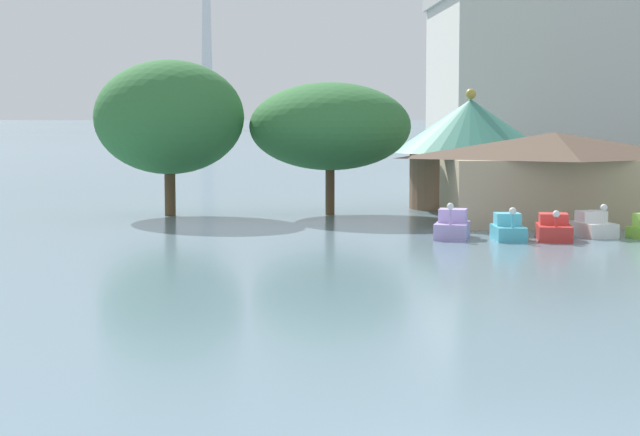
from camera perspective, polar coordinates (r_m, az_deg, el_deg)
pedal_boat_lavender at (r=57.84m, az=6.69°, el=-0.43°), size 2.27×3.03×1.89m
pedal_boat_cyan at (r=57.47m, az=9.48°, el=-0.56°), size 1.53×2.64×1.73m
pedal_boat_red at (r=57.80m, az=11.71°, el=-0.57°), size 2.09×3.09×1.60m
pedal_boat_white at (r=59.78m, az=13.62°, el=-0.41°), size 2.03×2.77×1.77m
boathouse at (r=65.94m, az=11.74°, el=2.08°), size 13.14×7.79×5.26m
green_roof_pavilion at (r=76.09m, az=7.59°, el=3.57°), size 10.41×10.41×7.96m
shoreline_tree_tall_left at (r=70.36m, az=-7.62°, el=5.06°), size 9.24×9.24×9.62m
shoreline_tree_mid at (r=70.30m, az=0.51°, el=4.64°), size 10.04×10.04×8.26m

